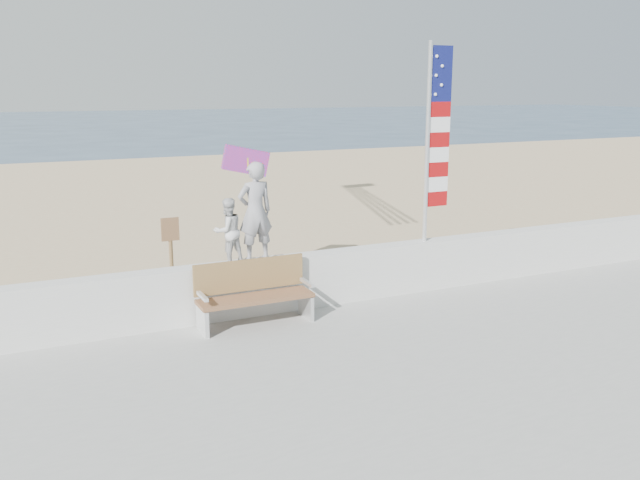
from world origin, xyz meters
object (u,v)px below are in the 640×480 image
(adult, at_px, (255,211))
(child, at_px, (228,231))
(bench, at_px, (253,292))
(flag, at_px, (434,134))

(adult, relative_size, child, 1.53)
(child, bearing_deg, adult, 163.84)
(adult, bearing_deg, bench, 59.60)
(bench, bearing_deg, child, 118.09)
(adult, relative_size, flag, 0.45)
(flag, bearing_deg, adult, 180.00)
(adult, height_order, flag, flag)
(bench, height_order, flag, flag)
(child, relative_size, bench, 0.58)
(adult, height_order, child, adult)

